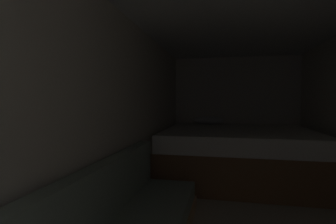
{
  "coord_description": "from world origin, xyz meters",
  "views": [
    {
      "loc": [
        -0.21,
        -0.38,
        1.2
      ],
      "look_at": [
        -0.85,
        2.55,
        1.07
      ],
      "focal_mm": 27.7,
      "sensor_mm": 36.0,
      "label": 1
    }
  ],
  "objects": [
    {
      "name": "wall_back",
      "position": [
        0.0,
        4.88,
        1.03
      ],
      "size": [
        2.47,
        0.05,
        2.06
      ],
      "primitive_type": "cube",
      "color": "beige",
      "rests_on": "ground"
    },
    {
      "name": "wall_left",
      "position": [
        -1.21,
        2.08,
        1.03
      ],
      "size": [
        0.05,
        5.56,
        2.06
      ],
      "primitive_type": "cube",
      "color": "beige",
      "rests_on": "ground"
    },
    {
      "name": "ceiling_slab",
      "position": [
        0.0,
        2.08,
        2.08
      ],
      "size": [
        2.47,
        5.56,
        0.05
      ],
      "primitive_type": "cube",
      "color": "white",
      "rests_on": "wall_left"
    },
    {
      "name": "bed",
      "position": [
        -0.0,
        3.79,
        0.38
      ],
      "size": [
        2.25,
        2.04,
        0.91
      ],
      "color": "brown",
      "rests_on": "ground"
    }
  ]
}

